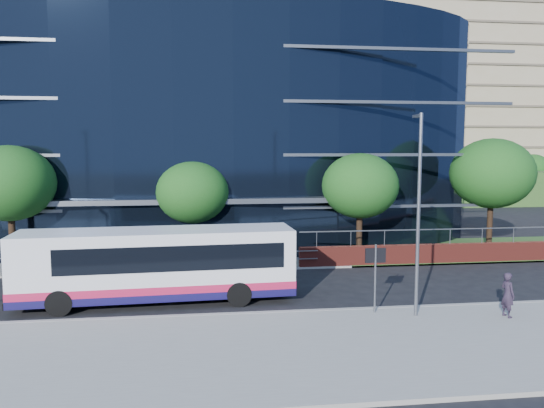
{
  "coord_description": "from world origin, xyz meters",
  "views": [
    {
      "loc": [
        -2.31,
        -21.86,
        6.79
      ],
      "look_at": [
        1.53,
        8.0,
        3.62
      ],
      "focal_mm": 35.0,
      "sensor_mm": 36.0,
      "label": 1
    }
  ],
  "objects": [
    {
      "name": "tree_dist_e",
      "position": [
        24.0,
        40.0,
        4.54
      ],
      "size": [
        4.62,
        4.62,
        6.51
      ],
      "color": "black",
      "rests_on": "ground"
    },
    {
      "name": "tree_far_b",
      "position": [
        -3.0,
        9.5,
        4.21
      ],
      "size": [
        4.29,
        4.29,
        6.05
      ],
      "color": "black",
      "rests_on": "ground"
    },
    {
      "name": "apartment_block",
      "position": [
        32.0,
        57.21,
        11.11
      ],
      "size": [
        60.0,
        42.0,
        30.0
      ],
      "color": "#2D511E",
      "rests_on": "ground"
    },
    {
      "name": "glass_office",
      "position": [
        -4.0,
        20.85,
        8.0
      ],
      "size": [
        44.0,
        23.1,
        16.0
      ],
      "color": "black",
      "rests_on": "ground"
    },
    {
      "name": "kerb",
      "position": [
        0.0,
        -1.0,
        0.08
      ],
      "size": [
        80.0,
        0.25,
        0.16
      ],
      "primitive_type": "cube",
      "color": "gray",
      "rests_on": "ground"
    },
    {
      "name": "yellow_line_inner",
      "position": [
        0.0,
        -0.65,
        0.01
      ],
      "size": [
        80.0,
        0.08,
        0.01
      ],
      "primitive_type": "cube",
      "color": "gold",
      "rests_on": "ground"
    },
    {
      "name": "tree_dist_f",
      "position": [
        40.0,
        42.0,
        4.21
      ],
      "size": [
        4.29,
        4.29,
        6.05
      ],
      "color": "black",
      "rests_on": "ground"
    },
    {
      "name": "tree_far_d",
      "position": [
        16.0,
        10.0,
        5.19
      ],
      "size": [
        5.28,
        5.28,
        7.44
      ],
      "color": "black",
      "rests_on": "ground"
    },
    {
      "name": "tree_far_c",
      "position": [
        7.0,
        9.0,
        4.54
      ],
      "size": [
        4.62,
        4.62,
        6.51
      ],
      "color": "black",
      "rests_on": "ground"
    },
    {
      "name": "pedestrian",
      "position": [
        9.52,
        -2.81,
        1.04
      ],
      "size": [
        0.54,
        0.72,
        1.78
      ],
      "primitive_type": "imported",
      "rotation": [
        0.0,
        0.0,
        1.76
      ],
      "color": "#271E2D",
      "rests_on": "pavement_near"
    },
    {
      "name": "street_sign",
      "position": [
        4.5,
        -1.59,
        2.15
      ],
      "size": [
        0.85,
        0.09,
        2.8
      ],
      "color": "slate",
      "rests_on": "pavement_near"
    },
    {
      "name": "streetlight_east",
      "position": [
        6.0,
        -2.17,
        4.44
      ],
      "size": [
        0.15,
        0.77,
        8.0
      ],
      "color": "slate",
      "rests_on": "pavement_near"
    },
    {
      "name": "city_bus",
      "position": [
        -4.3,
        1.46,
        1.72
      ],
      "size": [
        12.1,
        3.36,
        3.24
      ],
      "rotation": [
        0.0,
        0.0,
        0.05
      ],
      "color": "silver",
      "rests_on": "ground"
    },
    {
      "name": "yellow_line_outer",
      "position": [
        0.0,
        -0.8,
        0.01
      ],
      "size": [
        80.0,
        0.08,
        0.01
      ],
      "primitive_type": "cube",
      "color": "gold",
      "rests_on": "ground"
    },
    {
      "name": "far_forecourt",
      "position": [
        -6.0,
        11.0,
        0.05
      ],
      "size": [
        50.0,
        8.0,
        0.1
      ],
      "primitive_type": "cube",
      "color": "gray",
      "rests_on": "ground"
    },
    {
      "name": "guard_railings",
      "position": [
        -8.0,
        7.0,
        0.82
      ],
      "size": [
        24.0,
        0.05,
        1.1
      ],
      "color": "slate",
      "rests_on": "ground"
    },
    {
      "name": "ground",
      "position": [
        0.0,
        0.0,
        0.0
      ],
      "size": [
        200.0,
        200.0,
        0.0
      ],
      "primitive_type": "plane",
      "color": "black",
      "rests_on": "ground"
    },
    {
      "name": "tree_far_a",
      "position": [
        -13.0,
        9.0,
        4.86
      ],
      "size": [
        4.95,
        4.95,
        6.98
      ],
      "color": "black",
      "rests_on": "ground"
    },
    {
      "name": "pavement_near",
      "position": [
        0.0,
        -5.0,
        0.07
      ],
      "size": [
        80.0,
        8.0,
        0.15
      ],
      "primitive_type": "cube",
      "color": "gray",
      "rests_on": "ground"
    }
  ]
}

